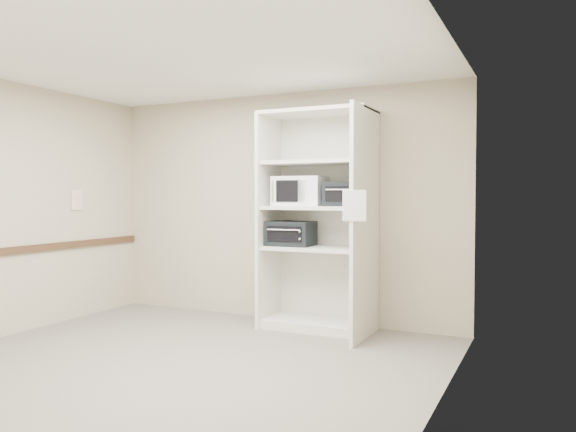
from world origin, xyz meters
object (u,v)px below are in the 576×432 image
at_px(toaster_oven_upper, 346,194).
at_px(toaster_oven_lower, 291,233).
at_px(shelving_unit, 322,228).
at_px(microwave, 300,191).

distance_m(toaster_oven_upper, toaster_oven_lower, 0.78).
distance_m(shelving_unit, toaster_oven_upper, 0.46).
bearing_deg(toaster_oven_lower, toaster_oven_upper, 0.74).
xyz_separation_m(microwave, toaster_oven_upper, (0.55, -0.02, -0.04)).
distance_m(shelving_unit, toaster_oven_lower, 0.37).
bearing_deg(toaster_oven_upper, microwave, 170.67).
relative_size(shelving_unit, toaster_oven_lower, 4.86).
bearing_deg(toaster_oven_lower, microwave, 27.95).
relative_size(microwave, toaster_oven_lower, 1.11).
distance_m(shelving_unit, microwave, 0.49).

